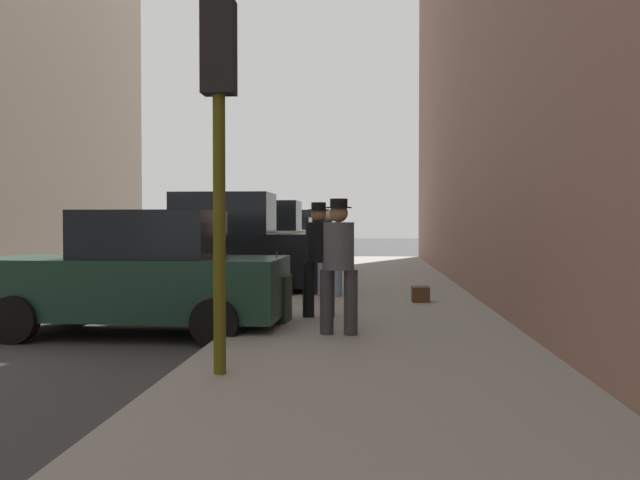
% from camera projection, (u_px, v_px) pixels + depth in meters
% --- Properties ---
extents(sidewalk, '(4.00, 40.00, 0.15)m').
position_uv_depth(sidewalk, '(373.00, 327.00, 10.48)').
color(sidewalk, gray).
rests_on(sidewalk, ground_plane).
extents(parked_dark_green_sedan, '(4.24, 2.14, 1.79)m').
position_uv_depth(parked_dark_green_sedan, '(141.00, 276.00, 10.27)').
color(parked_dark_green_sedan, '#193828').
rests_on(parked_dark_green_sedan, ground_plane).
extents(parked_black_suv, '(4.60, 2.06, 2.25)m').
position_uv_depth(parked_black_suv, '(217.00, 249.00, 15.41)').
color(parked_black_suv, black).
rests_on(parked_black_suv, ground_plane).
extents(parked_white_van, '(4.62, 2.09, 2.25)m').
position_uv_depth(parked_white_van, '(259.00, 242.00, 21.29)').
color(parked_white_van, silver).
rests_on(parked_white_van, ground_plane).
extents(parked_gray_coupe, '(4.20, 2.06, 1.79)m').
position_uv_depth(parked_gray_coupe, '(281.00, 243.00, 26.38)').
color(parked_gray_coupe, slate).
rests_on(parked_gray_coupe, ground_plane).
extents(parked_blue_sedan, '(4.27, 2.19, 1.79)m').
position_uv_depth(parked_blue_sedan, '(296.00, 239.00, 31.77)').
color(parked_blue_sedan, navy).
rests_on(parked_blue_sedan, ground_plane).
extents(parked_bronze_suv, '(4.62, 2.10, 2.25)m').
position_uv_depth(parked_bronze_suv, '(307.00, 233.00, 37.20)').
color(parked_bronze_suv, brown).
rests_on(parked_bronze_suv, ground_plane).
extents(fire_hydrant, '(0.42, 0.22, 0.70)m').
position_uv_depth(fire_hydrant, '(309.00, 268.00, 17.54)').
color(fire_hydrant, red).
rests_on(fire_hydrant, sidewalk).
extents(traffic_light, '(0.32, 0.32, 3.60)m').
position_uv_depth(traffic_light, '(219.00, 104.00, 6.85)').
color(traffic_light, '#514C0F').
rests_on(traffic_light, sidewalk).
extents(pedestrian_with_fedora, '(0.53, 0.48, 1.78)m').
position_uv_depth(pedestrian_with_fedora, '(319.00, 253.00, 11.03)').
color(pedestrian_with_fedora, black).
rests_on(pedestrian_with_fedora, sidewalk).
extents(pedestrian_in_jeans, '(0.53, 0.47, 1.71)m').
position_uv_depth(pedestrian_in_jeans, '(330.00, 248.00, 14.17)').
color(pedestrian_in_jeans, '#728CB2').
rests_on(pedestrian_in_jeans, sidewalk).
extents(pedestrian_with_beanie, '(0.52, 0.45, 1.78)m').
position_uv_depth(pedestrian_with_beanie, '(339.00, 259.00, 9.29)').
color(pedestrian_with_beanie, '#333338').
rests_on(pedestrian_with_beanie, sidewalk).
extents(rolling_suitcase, '(0.40, 0.58, 1.04)m').
position_uv_depth(rolling_suitcase, '(277.00, 298.00, 10.54)').
color(rolling_suitcase, black).
rests_on(rolling_suitcase, sidewalk).
extents(duffel_bag, '(0.32, 0.44, 0.28)m').
position_uv_depth(duffel_bag, '(420.00, 294.00, 13.17)').
color(duffel_bag, '#472D19').
rests_on(duffel_bag, sidewalk).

